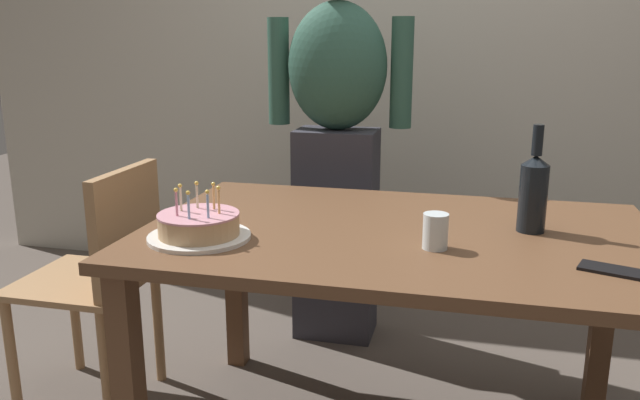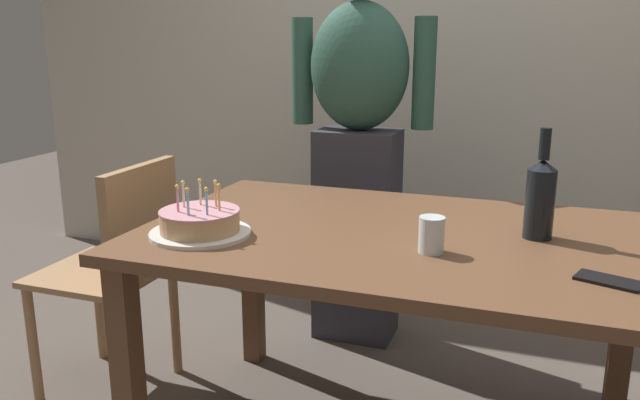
% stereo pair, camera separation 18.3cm
% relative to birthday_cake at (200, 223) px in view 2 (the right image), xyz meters
% --- Properties ---
extents(back_wall, '(5.20, 0.10, 2.60)m').
position_rel_birthday_cake_xyz_m(back_wall, '(0.53, 1.77, 0.52)').
color(back_wall, beige).
rests_on(back_wall, ground_plane).
extents(dining_table, '(1.50, 0.96, 0.74)m').
position_rel_birthday_cake_xyz_m(dining_table, '(0.53, 0.22, -0.13)').
color(dining_table, brown).
rests_on(dining_table, ground_plane).
extents(birthday_cake, '(0.29, 0.29, 0.15)m').
position_rel_birthday_cake_xyz_m(birthday_cake, '(0.00, 0.00, 0.00)').
color(birthday_cake, white).
rests_on(birthday_cake, dining_table).
extents(water_glass_near, '(0.07, 0.07, 0.10)m').
position_rel_birthday_cake_xyz_m(water_glass_near, '(0.66, 0.07, 0.01)').
color(water_glass_near, silver).
rests_on(water_glass_near, dining_table).
extents(wine_bottle, '(0.08, 0.08, 0.32)m').
position_rel_birthday_cake_xyz_m(wine_bottle, '(0.92, 0.30, 0.09)').
color(wine_bottle, black).
rests_on(wine_bottle, dining_table).
extents(cell_phone, '(0.16, 0.12, 0.01)m').
position_rel_birthday_cake_xyz_m(cell_phone, '(1.08, -0.00, -0.03)').
color(cell_phone, black).
rests_on(cell_phone, dining_table).
extents(person_man_bearded, '(0.61, 0.27, 1.66)m').
position_rel_birthday_cake_xyz_m(person_man_bearded, '(0.18, 1.00, 0.10)').
color(person_man_bearded, '#33333D').
rests_on(person_man_bearded, ground_plane).
extents(dining_chair, '(0.42, 0.42, 0.87)m').
position_rel_birthday_cake_xyz_m(dining_chair, '(-0.48, 0.25, -0.26)').
color(dining_chair, '#A37A51').
rests_on(dining_chair, ground_plane).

